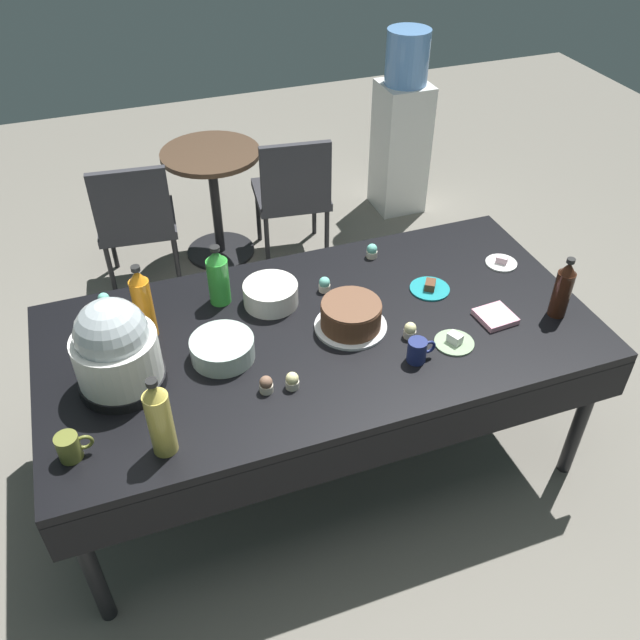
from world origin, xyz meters
TOP-DOWN VIEW (x-y plane):
  - ground at (0.00, 0.00)m, footprint 9.00×9.00m
  - potluck_table at (0.00, 0.00)m, footprint 2.20×1.10m
  - frosted_layer_cake at (0.12, -0.03)m, footprint 0.29×0.29m
  - slow_cooker at (-0.78, -0.04)m, footprint 0.31×0.31m
  - glass_salad_bowl at (-0.40, -0.03)m, footprint 0.24×0.24m
  - ceramic_snack_bowl at (-0.13, 0.23)m, footprint 0.23×0.23m
  - dessert_plate_white at (0.93, 0.16)m, footprint 0.14×0.14m
  - dessert_plate_sage at (0.46, -0.26)m, footprint 0.16×0.16m
  - dessert_plate_teal at (0.54, 0.09)m, footprint 0.17×0.17m
  - cupcake_vanilla at (0.40, 0.41)m, footprint 0.05×0.05m
  - cupcake_rose at (-0.20, -0.27)m, footprint 0.05×0.05m
  - cupcake_berry at (-0.79, 0.44)m, footprint 0.05×0.05m
  - cupcake_mint at (0.32, -0.16)m, footprint 0.05×0.05m
  - cupcake_lemon at (-0.30, -0.26)m, footprint 0.05×0.05m
  - cupcake_cocoa at (0.11, 0.24)m, footprint 0.05×0.05m
  - soda_bottle_orange_juice at (-0.65, 0.20)m, footprint 0.08×0.08m
  - soda_bottle_ginger_ale at (-0.68, -0.40)m, footprint 0.08×0.08m
  - soda_bottle_cola at (0.95, -0.23)m, footprint 0.07×0.07m
  - soda_bottle_lime_soda at (-0.33, 0.32)m, footprint 0.09×0.09m
  - coffee_mug_navy at (0.29, -0.29)m, footprint 0.11×0.07m
  - coffee_mug_olive at (-0.97, -0.33)m, footprint 0.12×0.08m
  - paper_napkin_stack at (0.70, -0.18)m, footprint 0.15×0.15m
  - maroon_chair_left at (-0.56, 1.58)m, footprint 0.48×0.48m
  - maroon_chair_right at (0.39, 1.58)m, footprint 0.49×0.49m
  - round_cafe_table at (-0.05, 1.81)m, footprint 0.60×0.60m
  - water_cooler at (1.30, 1.98)m, footprint 0.32×0.32m

SIDE VIEW (x-z plane):
  - ground at x=0.00m, z-range 0.00..0.00m
  - maroon_chair_left at x=-0.56m, z-range 0.07..0.92m
  - maroon_chair_right at x=0.39m, z-range 0.07..0.92m
  - round_cafe_table at x=-0.05m, z-range 0.14..0.86m
  - water_cooler at x=1.30m, z-range -0.03..1.21m
  - potluck_table at x=0.00m, z-range 0.31..1.06m
  - dessert_plate_white at x=0.93m, z-range 0.74..0.78m
  - dessert_plate_teal at x=0.54m, z-range 0.74..0.78m
  - dessert_plate_sage at x=0.46m, z-range 0.74..0.78m
  - paper_napkin_stack at x=0.70m, z-range 0.75..0.77m
  - cupcake_vanilla at x=0.40m, z-range 0.75..0.82m
  - cupcake_rose at x=-0.20m, z-range 0.75..0.82m
  - cupcake_berry at x=-0.79m, z-range 0.75..0.82m
  - cupcake_mint at x=0.32m, z-range 0.75..0.82m
  - cupcake_lemon at x=-0.30m, z-range 0.75..0.82m
  - cupcake_cocoa at x=0.11m, z-range 0.75..0.82m
  - glass_salad_bowl at x=-0.40m, z-range 0.75..0.84m
  - ceramic_snack_bowl at x=-0.13m, z-range 0.75..0.84m
  - coffee_mug_navy at x=0.29m, z-range 0.75..0.84m
  - coffee_mug_olive at x=-0.97m, z-range 0.75..0.85m
  - frosted_layer_cake at x=0.12m, z-range 0.75..0.87m
  - soda_bottle_lime_soda at x=-0.33m, z-range 0.74..1.01m
  - soda_bottle_cola at x=0.95m, z-range 0.74..1.01m
  - soda_bottle_ginger_ale at x=-0.68m, z-range 0.74..1.05m
  - soda_bottle_orange_juice at x=-0.65m, z-range 0.74..1.07m
  - slow_cooker at x=-0.78m, z-range 0.73..1.10m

